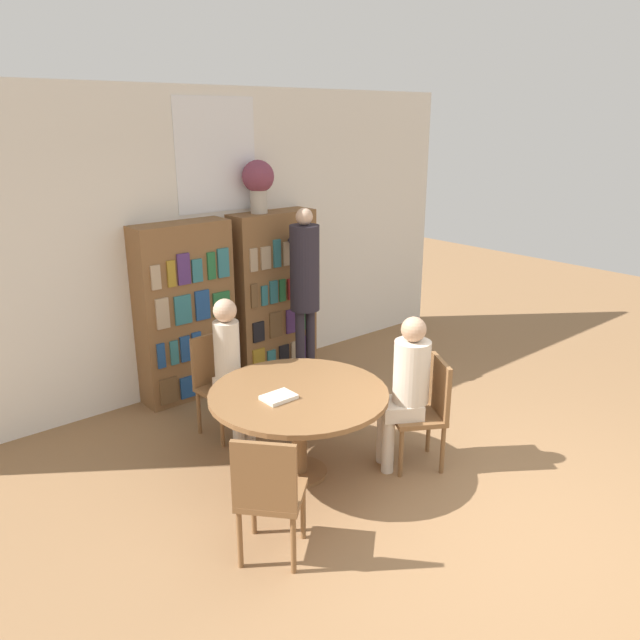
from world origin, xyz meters
TOP-DOWN VIEW (x-y plane):
  - ground_plane at (0.00, 0.00)m, footprint 16.00×16.00m
  - wall_back at (0.00, 3.59)m, footprint 6.40×0.07m
  - bookshelf_left at (-0.54, 3.40)m, footprint 0.96×0.34m
  - bookshelf_right at (0.54, 3.40)m, footprint 0.96×0.34m
  - flower_vase at (0.38, 3.40)m, footprint 0.33×0.33m
  - reading_table at (-0.63, 1.51)m, footprint 1.38×1.38m
  - chair_near_camera at (-1.40, 0.84)m, footprint 0.56×0.56m
  - chair_left_side at (-0.71, 2.53)m, footprint 0.43×0.43m
  - chair_far_side at (0.25, 0.98)m, footprint 0.55×0.55m
  - seated_reader_left at (-0.70, 2.35)m, footprint 0.25×0.36m
  - seated_reader_right at (0.10, 1.07)m, footprint 0.42×0.41m
  - librarian_standing at (0.57, 2.90)m, footprint 0.30×0.57m
  - open_book_on_table at (-0.82, 1.50)m, footprint 0.24×0.18m

SIDE VIEW (x-z plane):
  - ground_plane at x=0.00m, z-range 0.00..0.00m
  - chair_near_camera at x=-1.40m, z-range 0.05..0.95m
  - chair_left_side at x=-0.71m, z-range 0.05..0.95m
  - chair_far_side at x=0.25m, z-range 0.05..0.95m
  - reading_table at x=-0.63m, z-range 0.26..0.97m
  - seated_reader_left at x=-0.70m, z-range 0.08..1.35m
  - open_book_on_table at x=-0.82m, z-range 0.71..0.74m
  - seated_reader_right at x=0.10m, z-range 0.10..1.36m
  - bookshelf_right at x=0.54m, z-range 0.00..1.76m
  - bookshelf_left at x=-0.54m, z-range 0.00..1.76m
  - librarian_standing at x=0.57m, z-range 0.21..2.07m
  - wall_back at x=0.00m, z-range 0.01..3.01m
  - flower_vase at x=0.38m, z-range 1.82..2.36m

